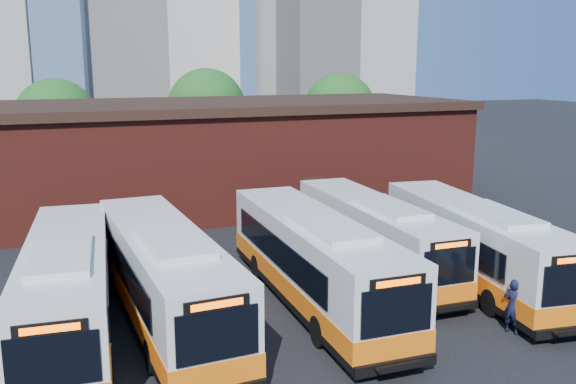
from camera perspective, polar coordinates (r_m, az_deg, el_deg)
name	(u,v)px	position (r m, az deg, el deg)	size (l,w,h in m)	color
ground	(398,320)	(21.61, 10.28, -11.70)	(220.00, 220.00, 0.00)	black
bus_farwest	(68,293)	(20.73, -19.90, -8.85)	(3.48, 12.11, 3.26)	silver
bus_west	(164,279)	(20.97, -11.48, -8.01)	(3.06, 12.40, 3.35)	silver
bus_midwest	(314,263)	(22.17, 2.43, -6.65)	(2.96, 12.48, 3.38)	silver
bus_mideast	(373,237)	(26.00, 7.96, -4.22)	(2.80, 11.64, 3.15)	silver
bus_east	(473,247)	(25.38, 16.95, -4.91)	(4.06, 12.14, 3.26)	silver
transit_worker	(513,306)	(21.26, 20.33, -9.99)	(0.67, 0.44, 1.84)	black
depot_building	(231,151)	(38.62, -5.34, 3.83)	(28.60, 12.60, 6.40)	maroon
tree_west	(56,119)	(48.90, -20.86, 6.40)	(6.00, 6.00, 7.65)	#382314
tree_mid	(207,108)	(52.41, -7.62, 7.84)	(6.56, 6.56, 8.36)	#382314
tree_east	(339,109)	(53.42, 4.82, 7.71)	(6.24, 6.24, 7.96)	#382314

